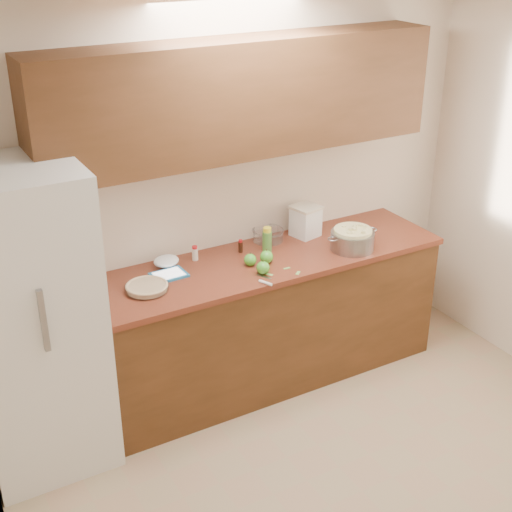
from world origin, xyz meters
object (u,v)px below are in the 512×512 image
pie (147,287)px  flour_canister (305,221)px  colander (352,239)px  tablet (169,275)px

pie → flour_canister: flour_canister is taller
colander → tablet: size_ratio=1.77×
pie → colander: colander is taller
colander → flour_canister: (-0.15, 0.34, 0.04)m
colander → flour_canister: size_ratio=1.77×
flour_canister → tablet: flour_canister is taller
flour_canister → pie: bearing=-170.2°
flour_canister → tablet: size_ratio=1.00×
colander → tablet: bearing=169.0°
colander → pie: bearing=175.0°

